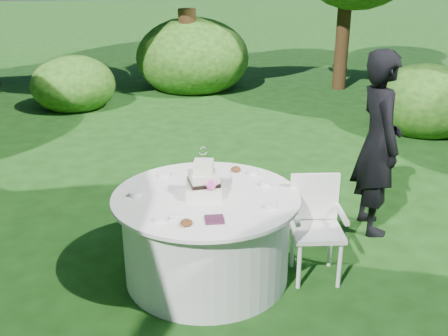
{
  "coord_description": "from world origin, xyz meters",
  "views": [
    {
      "loc": [
        -0.31,
        -3.94,
        2.53
      ],
      "look_at": [
        0.15,
        0.0,
        1.0
      ],
      "focal_mm": 42.0,
      "sensor_mm": 36.0,
      "label": 1
    }
  ],
  "objects_px": {
    "napkins": "(214,219)",
    "cake": "(204,182)",
    "chair": "(316,219)",
    "guest": "(378,143)",
    "table": "(207,236)"
  },
  "relations": [
    {
      "from": "napkins",
      "to": "table",
      "type": "distance_m",
      "value": 0.62
    },
    {
      "from": "guest",
      "to": "cake",
      "type": "relative_size",
      "value": 4.37
    },
    {
      "from": "cake",
      "to": "guest",
      "type": "bearing_deg",
      "value": 21.81
    },
    {
      "from": "guest",
      "to": "cake",
      "type": "xyz_separation_m",
      "value": [
        -1.77,
        -0.71,
        -0.03
      ]
    },
    {
      "from": "napkins",
      "to": "cake",
      "type": "xyz_separation_m",
      "value": [
        -0.04,
        0.47,
        0.1
      ]
    },
    {
      "from": "napkins",
      "to": "cake",
      "type": "distance_m",
      "value": 0.49
    },
    {
      "from": "guest",
      "to": "cake",
      "type": "bearing_deg",
      "value": 113.93
    },
    {
      "from": "cake",
      "to": "chair",
      "type": "bearing_deg",
      "value": -3.06
    },
    {
      "from": "napkins",
      "to": "cake",
      "type": "relative_size",
      "value": 0.33
    },
    {
      "from": "napkins",
      "to": "guest",
      "type": "distance_m",
      "value": 2.1
    },
    {
      "from": "table",
      "to": "cake",
      "type": "distance_m",
      "value": 0.5
    },
    {
      "from": "cake",
      "to": "table",
      "type": "bearing_deg",
      "value": 7.08
    },
    {
      "from": "napkins",
      "to": "chair",
      "type": "relative_size",
      "value": 0.16
    },
    {
      "from": "cake",
      "to": "chair",
      "type": "relative_size",
      "value": 0.47
    },
    {
      "from": "napkins",
      "to": "chair",
      "type": "distance_m",
      "value": 1.04
    }
  ]
}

